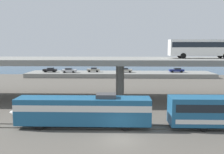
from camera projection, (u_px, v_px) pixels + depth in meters
ground_plane at (120, 139)px, 26.59m from camera, size 260.00×260.00×0.00m
rail_strip_near at (120, 129)px, 29.83m from camera, size 110.00×0.12×0.12m
rail_strip_far at (120, 125)px, 31.26m from camera, size 110.00×0.12×0.12m
train_locomotive at (77, 110)px, 30.43m from camera, size 17.50×3.04×4.18m
highway_overpass at (120, 62)px, 45.53m from camera, size 96.00×12.93×7.70m
transit_bus_on_overpass at (202, 47)px, 44.78m from camera, size 12.00×2.68×3.40m
pier_parking_lot at (120, 74)px, 81.04m from camera, size 59.86×10.77×1.36m
parked_car_0 at (177, 70)px, 80.33m from camera, size 4.67×2.00×1.50m
parked_car_1 at (50, 70)px, 81.06m from camera, size 4.43×1.91×1.50m
parked_car_2 at (126, 70)px, 80.32m from camera, size 4.07×1.99×1.50m
parked_car_3 at (69, 70)px, 79.49m from camera, size 4.60×1.94×1.50m
parked_car_4 at (93, 70)px, 81.63m from camera, size 4.15×1.88×1.50m
harbor_water at (120, 70)px, 103.93m from camera, size 140.00×36.00×0.01m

